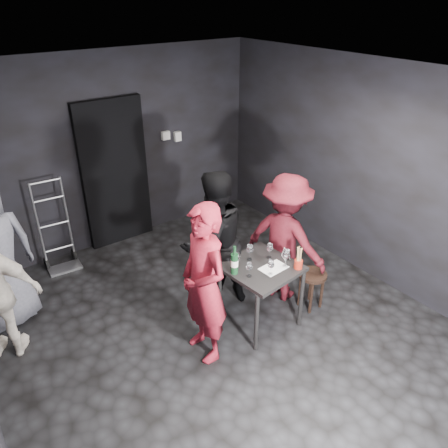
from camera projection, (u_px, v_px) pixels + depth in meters
floor at (216, 327)px, 4.91m from camera, size 4.50×5.00×0.02m
ceiling at (213, 79)px, 3.62m from camera, size 4.50×5.00×0.02m
wall_back at (111, 153)px, 6.03m from camera, size 4.50×0.04×2.70m
wall_right at (362, 171)px, 5.44m from camera, size 0.04×5.00×2.70m
doorway at (115, 174)px, 6.14m from camera, size 0.95×0.10×2.10m
wallbox_upper at (166, 135)px, 6.39m from camera, size 0.12×0.06×0.12m
wallbox_lower at (178, 136)px, 6.52m from camera, size 0.10×0.06×0.14m
hand_truck at (60, 252)px, 5.88m from camera, size 0.42×0.35×1.26m
tasting_table at (261, 274)px, 4.70m from camera, size 0.72×0.72×0.75m
stool at (312, 281)px, 5.07m from camera, size 0.33×0.33×0.47m
server_red at (204, 275)px, 4.14m from camera, size 0.49×0.72×1.93m
woman_black at (213, 234)px, 4.85m from camera, size 0.93×0.52×1.91m
man_maroon at (286, 235)px, 5.06m from camera, size 0.78×1.18×1.67m
tasting_mat at (274, 268)px, 4.62m from camera, size 0.30×0.21×0.00m
wine_glass_a at (249, 269)px, 4.45m from camera, size 0.08×0.08×0.18m
wine_glass_b at (236, 260)px, 4.57m from camera, size 0.10×0.10×0.21m
wine_glass_c at (250, 252)px, 4.72m from camera, size 0.09×0.09×0.20m
wine_glass_d at (271, 267)px, 4.48m from camera, size 0.08×0.08×0.18m
wine_glass_e at (286, 257)px, 4.60m from camera, size 0.11×0.11×0.22m
wine_glass_f at (270, 250)px, 4.75m from camera, size 0.08×0.08×0.19m
wine_bottle at (234, 263)px, 4.48m from camera, size 0.08×0.08×0.32m
breadstick_cup at (299, 258)px, 4.56m from camera, size 0.09×0.09×0.28m
reserved_card at (285, 254)px, 4.77m from camera, size 0.12×0.15×0.10m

